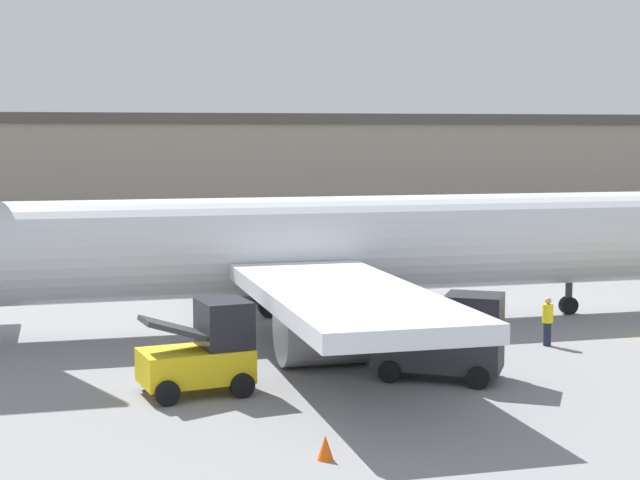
% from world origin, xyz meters
% --- Properties ---
extents(ground_plane, '(400.00, 400.00, 0.00)m').
position_xyz_m(ground_plane, '(0.00, 0.00, 0.00)').
color(ground_plane, gray).
extents(terminal_building, '(77.77, 16.10, 8.51)m').
position_xyz_m(terminal_building, '(7.62, 34.73, 4.26)').
color(terminal_building, gray).
rests_on(terminal_building, ground_plane).
extents(airplane, '(35.20, 28.48, 11.27)m').
position_xyz_m(airplane, '(-0.97, -0.09, 2.98)').
color(airplane, silver).
rests_on(airplane, ground_plane).
extents(ground_crew_worker, '(0.36, 0.36, 1.65)m').
position_xyz_m(ground_crew_worker, '(6.98, -4.56, 0.88)').
color(ground_crew_worker, '#1E2338').
rests_on(ground_crew_worker, ground_plane).
extents(baggage_tug, '(3.96, 3.15, 2.52)m').
position_xyz_m(baggage_tug, '(2.41, -8.47, 1.13)').
color(baggage_tug, '#2D2D33').
rests_on(baggage_tug, ground_plane).
extents(belt_loader_truck, '(3.28, 2.63, 2.52)m').
position_xyz_m(belt_loader_truck, '(-4.68, -8.77, 1.15)').
color(belt_loader_truck, yellow).
rests_on(belt_loader_truck, ground_plane).
extents(safety_cone_near, '(0.36, 0.36, 0.55)m').
position_xyz_m(safety_cone_near, '(-2.37, -14.87, 0.28)').
color(safety_cone_near, '#EF590F').
rests_on(safety_cone_near, ground_plane).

